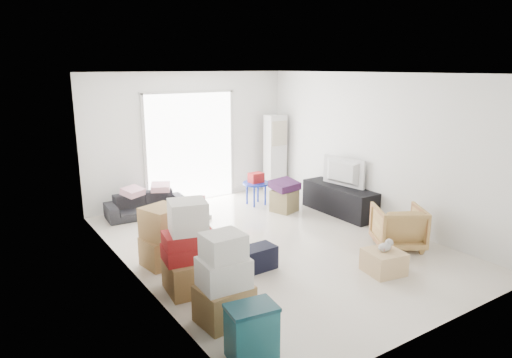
{
  "coord_description": "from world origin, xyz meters",
  "views": [
    {
      "loc": [
        -4.04,
        -5.65,
        2.8
      ],
      "look_at": [
        -0.19,
        0.2,
        1.07
      ],
      "focal_mm": 32.0,
      "sensor_mm": 36.0,
      "label": 1
    }
  ],
  "objects": [
    {
      "name": "box_stack_a",
      "position": [
        -1.8,
        -1.6,
        0.47
      ],
      "size": [
        0.61,
        0.52,
        1.05
      ],
      "rotation": [
        0.0,
        0.0,
        0.04
      ],
      "color": "#9F7348",
      "rests_on": "room_shell"
    },
    {
      "name": "ottoman",
      "position": [
        1.18,
        1.26,
        0.21
      ],
      "size": [
        0.54,
        0.54,
        0.43
      ],
      "primitive_type": "cube",
      "rotation": [
        0.0,
        0.0,
        0.3
      ],
      "color": "olive",
      "rests_on": "room_shell"
    },
    {
      "name": "wood_crate",
      "position": [
        0.67,
        -1.73,
        0.16
      ],
      "size": [
        0.55,
        0.55,
        0.32
      ],
      "primitive_type": "cube",
      "rotation": [
        0.0,
        0.0,
        -0.17
      ],
      "color": "tan",
      "rests_on": "room_shell"
    },
    {
      "name": "box_stack_b",
      "position": [
        -1.8,
        -0.71,
        0.52
      ],
      "size": [
        0.7,
        0.65,
        1.2
      ],
      "rotation": [
        0.0,
        0.0,
        -0.2
      ],
      "color": "#9F7348",
      "rests_on": "room_shell"
    },
    {
      "name": "plush_bunny",
      "position": [
        0.7,
        -1.72,
        0.39
      ],
      "size": [
        0.29,
        0.16,
        0.14
      ],
      "rotation": [
        0.0,
        0.0,
        -0.01
      ],
      "color": "#B2ADA8",
      "rests_on": "wood_crate"
    },
    {
      "name": "storage_bins",
      "position": [
        -1.9,
        -2.32,
        0.28
      ],
      "size": [
        0.52,
        0.4,
        0.56
      ],
      "rotation": [
        0.0,
        0.0,
        -0.13
      ],
      "color": "#17545D",
      "rests_on": "room_shell"
    },
    {
      "name": "sofa",
      "position": [
        -1.19,
        2.5,
        0.29
      ],
      "size": [
        1.53,
        0.54,
        0.59
      ],
      "primitive_type": "imported",
      "rotation": [
        0.0,
        0.0,
        -0.07
      ],
      "color": "#292A2F",
      "rests_on": "room_shell"
    },
    {
      "name": "pillow_left",
      "position": [
        -1.45,
        2.46,
        0.65
      ],
      "size": [
        0.45,
        0.42,
        0.11
      ],
      "primitive_type": "cube",
      "rotation": [
        0.0,
        0.0,
        0.5
      ],
      "color": "#D69CA8",
      "rests_on": "sofa"
    },
    {
      "name": "duffel_bag",
      "position": [
        -0.74,
        -0.66,
        0.17
      ],
      "size": [
        0.53,
        0.33,
        0.33
      ],
      "primitive_type": "cube",
      "rotation": [
        0.0,
        0.0,
        0.03
      ],
      "color": "black",
      "rests_on": "room_shell"
    },
    {
      "name": "television",
      "position": [
        2.0,
        0.57,
        0.61
      ],
      "size": [
        0.69,
        1.03,
        0.13
      ],
      "primitive_type": "imported",
      "rotation": [
        0.0,
        0.0,
        1.72
      ],
      "color": "black",
      "rests_on": "tv_console"
    },
    {
      "name": "tv_console",
      "position": [
        2.0,
        0.57,
        0.27
      ],
      "size": [
        0.49,
        1.64,
        0.55
      ],
      "primitive_type": "cube",
      "color": "black",
      "rests_on": "room_shell"
    },
    {
      "name": "kids_table",
      "position": [
        0.97,
        1.95,
        0.49
      ],
      "size": [
        0.55,
        0.55,
        0.68
      ],
      "rotation": [
        0.0,
        0.0,
        -0.2
      ],
      "color": "#142AAD",
      "rests_on": "room_shell"
    },
    {
      "name": "pillow_right",
      "position": [
        -0.89,
        2.5,
        0.65
      ],
      "size": [
        0.42,
        0.39,
        0.11
      ],
      "primitive_type": "cube",
      "rotation": [
        0.0,
        0.0,
        -0.46
      ],
      "color": "#D69CA8",
      "rests_on": "sofa"
    },
    {
      "name": "armchair",
      "position": [
        1.57,
        -1.21,
        0.37
      ],
      "size": [
        0.97,
        0.96,
        0.75
      ],
      "primitive_type": "imported",
      "rotation": [
        0.0,
        0.0,
        2.59
      ],
      "color": "tan",
      "rests_on": "room_shell"
    },
    {
      "name": "blanket",
      "position": [
        1.18,
        1.26,
        0.5
      ],
      "size": [
        0.47,
        0.47,
        0.14
      ],
      "primitive_type": "cube",
      "rotation": [
        0.0,
        0.0,
        0.01
      ],
      "color": "#3A1A43",
      "rests_on": "ottoman"
    },
    {
      "name": "ac_tower",
      "position": [
        1.95,
        2.65,
        0.88
      ],
      "size": [
        0.45,
        0.3,
        1.75
      ],
      "primitive_type": "cube",
      "color": "silver",
      "rests_on": "room_shell"
    },
    {
      "name": "sliding_door",
      "position": [
        0.0,
        2.98,
        1.24
      ],
      "size": [
        2.1,
        0.04,
        2.33
      ],
      "color": "white",
      "rests_on": "room_shell"
    },
    {
      "name": "room_shell",
      "position": [
        0.0,
        0.0,
        1.35
      ],
      "size": [
        4.98,
        6.48,
        3.18
      ],
      "color": "silver",
      "rests_on": "ground"
    },
    {
      "name": "toy_walker",
      "position": [
        -0.4,
        1.81,
        0.11
      ],
      "size": [
        0.31,
        0.28,
        0.41
      ],
      "rotation": [
        0.0,
        0.0,
        0.03
      ],
      "color": "silver",
      "rests_on": "room_shell"
    },
    {
      "name": "box_stack_c",
      "position": [
        -1.77,
        0.22,
        0.42
      ],
      "size": [
        0.64,
        0.63,
        0.87
      ],
      "rotation": [
        0.0,
        0.0,
        0.16
      ],
      "color": "#9F7348",
      "rests_on": "room_shell"
    },
    {
      "name": "loose_box",
      "position": [
        -1.11,
        0.41,
        0.17
      ],
      "size": [
        0.49,
        0.49,
        0.34
      ],
      "primitive_type": "cube",
      "rotation": [
        0.0,
        0.0,
        -0.21
      ],
      "color": "#9F7348",
      "rests_on": "room_shell"
    }
  ]
}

